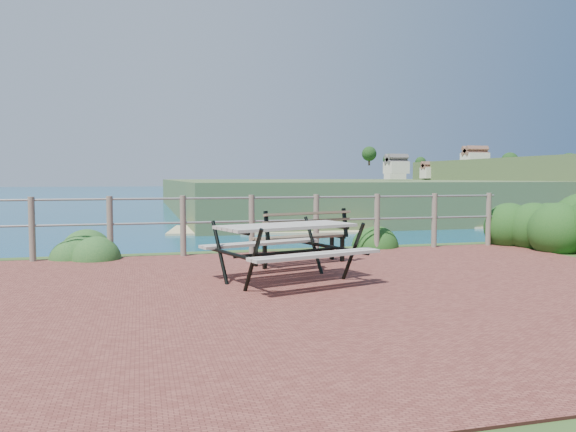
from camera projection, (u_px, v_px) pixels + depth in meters
name	position (u px, v px, depth m)	size (l,w,h in m)	color
ground	(309.00, 294.00, 6.33)	(10.00, 7.00, 0.12)	brown
ocean	(145.00, 181.00, 199.24)	(1200.00, 1200.00, 0.00)	#136275
safety_railing	(252.00, 221.00, 9.52)	(9.40, 0.10, 1.00)	#6B5B4C
distant_bay	(552.00, 183.00, 245.91)	(290.00, 232.36, 24.00)	#425F2F
picnic_table	(286.00, 247.00, 6.97)	(1.82, 1.42, 0.71)	gray
park_bench	(300.00, 229.00, 8.39)	(1.52, 0.76, 0.83)	brown
shrub_right_edge	(527.00, 246.00, 10.74)	(1.04, 1.04, 1.48)	#184916
shrub_lip_west	(81.00, 259.00, 9.09)	(0.87, 0.87, 0.65)	#1C4B1F
shrub_lip_east	(377.00, 246.00, 10.68)	(0.88, 0.88, 0.67)	#184916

